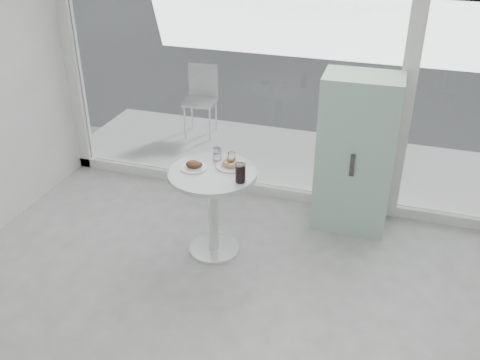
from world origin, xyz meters
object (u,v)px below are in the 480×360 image
(water_tumbler_b, at_px, (231,159))
(cola_glass, at_px, (240,173))
(mint_cabinet, at_px, (356,154))
(plate_fritter, at_px, (194,166))
(main_table, at_px, (213,195))
(water_tumbler_a, at_px, (217,155))
(patio_chair, at_px, (202,96))
(plate_donut, at_px, (231,165))

(water_tumbler_b, bearing_deg, cola_glass, -57.81)
(mint_cabinet, xyz_separation_m, plate_fritter, (-1.21, -0.80, 0.08))
(main_table, xyz_separation_m, plate_fritter, (-0.16, 0.01, 0.25))
(water_tumbler_a, xyz_separation_m, water_tumbler_b, (0.14, -0.05, 0.00))
(main_table, bearing_deg, patio_chair, 113.67)
(plate_donut, xyz_separation_m, water_tumbler_b, (-0.01, 0.04, 0.03))
(patio_chair, relative_size, plate_fritter, 3.93)
(main_table, xyz_separation_m, water_tumbler_a, (-0.03, 0.21, 0.27))
(plate_fritter, bearing_deg, main_table, -2.73)
(plate_donut, distance_m, water_tumbler_a, 0.17)
(plate_fritter, distance_m, water_tumbler_b, 0.31)
(patio_chair, bearing_deg, water_tumbler_a, -71.15)
(main_table, relative_size, plate_donut, 3.21)
(mint_cabinet, relative_size, water_tumbler_a, 12.82)
(main_table, distance_m, plate_donut, 0.30)
(mint_cabinet, bearing_deg, main_table, -143.70)
(water_tumbler_b, xyz_separation_m, cola_glass, (0.16, -0.25, 0.02))
(plate_fritter, relative_size, plate_donut, 0.91)
(main_table, height_order, water_tumbler_a, water_tumbler_a)
(plate_donut, bearing_deg, main_table, -131.58)
(patio_chair, bearing_deg, plate_donut, -68.85)
(water_tumbler_b, bearing_deg, plate_fritter, -149.35)
(mint_cabinet, bearing_deg, plate_donut, -145.29)
(plate_fritter, relative_size, water_tumbler_b, 1.92)
(mint_cabinet, bearing_deg, patio_chair, 143.27)
(water_tumbler_a, bearing_deg, water_tumbler_b, -18.49)
(patio_chair, bearing_deg, cola_glass, -68.05)
(patio_chair, relative_size, water_tumbler_a, 7.67)
(patio_chair, height_order, water_tumbler_a, patio_chair)
(mint_cabinet, xyz_separation_m, cola_glass, (-0.78, -0.89, 0.13))
(plate_fritter, xyz_separation_m, cola_glass, (0.42, -0.09, 0.05))
(mint_cabinet, bearing_deg, water_tumbler_b, -146.97)
(main_table, bearing_deg, cola_glass, -18.05)
(plate_fritter, height_order, water_tumbler_b, water_tumbler_b)
(water_tumbler_a, bearing_deg, mint_cabinet, 28.80)
(mint_cabinet, bearing_deg, plate_fritter, -147.75)
(patio_chair, distance_m, plate_donut, 2.41)
(main_table, xyz_separation_m, plate_donut, (0.11, 0.13, 0.24))
(plate_fritter, bearing_deg, water_tumbler_b, 30.65)
(plate_fritter, xyz_separation_m, water_tumbler_a, (0.13, 0.20, 0.02))
(main_table, height_order, cola_glass, cola_glass)
(plate_donut, relative_size, cola_glass, 1.54)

